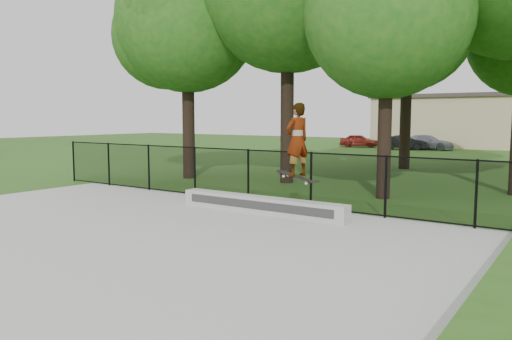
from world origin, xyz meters
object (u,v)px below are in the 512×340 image
object	(u,v)px
car_c	(427,142)
car_a	(359,141)
skater_airborne	(297,141)
car_b	(405,142)
grind_ledge	(261,205)

from	to	relation	value
car_c	car_a	bearing A→B (deg)	91.30
car_c	skater_airborne	distance (m)	28.84
car_b	grind_ledge	bearing A→B (deg)	177.48
skater_airborne	grind_ledge	bearing A→B (deg)	169.13
car_a	car_b	bearing A→B (deg)	-119.33
car_b	car_c	distance (m)	1.68
grind_ledge	car_a	distance (m)	29.84
grind_ledge	car_c	world-z (taller)	car_c
grind_ledge	car_b	distance (m)	27.77
grind_ledge	skater_airborne	xyz separation A→B (m)	(1.16, -0.22, 1.64)
grind_ledge	car_b	xyz separation A→B (m)	(-5.25, 27.27, 0.28)
grind_ledge	skater_airborne	size ratio (longest dim) A/B	2.51
car_a	car_b	world-z (taller)	car_b
car_c	grind_ledge	bearing A→B (deg)	-169.16
car_a	car_c	distance (m)	5.56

